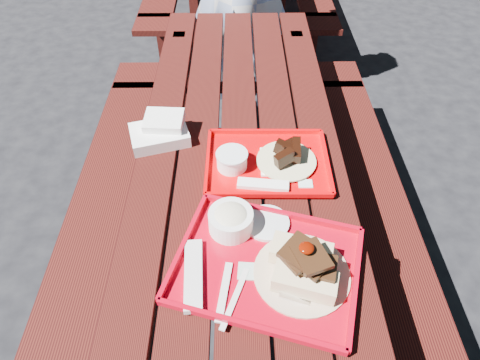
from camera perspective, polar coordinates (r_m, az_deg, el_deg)
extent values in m
plane|color=black|center=(2.09, -0.04, -12.84)|extent=(60.00, 60.00, 0.00)
cube|color=#40120C|center=(1.55, -11.23, 1.57)|extent=(0.14, 2.40, 0.04)
cube|color=#40120C|center=(1.53, -5.69, 1.63)|extent=(0.14, 2.40, 0.04)
cube|color=#40120C|center=(1.52, -0.05, 1.68)|extent=(0.14, 2.40, 0.04)
cube|color=#40120C|center=(1.53, 5.58, 1.71)|extent=(0.14, 2.40, 0.04)
cube|color=#40120C|center=(1.55, 11.10, 1.72)|extent=(0.14, 2.40, 0.04)
cube|color=#40120C|center=(1.83, -18.57, -5.29)|extent=(0.25, 2.40, 0.04)
cube|color=#40120C|center=(2.56, -13.40, 6.25)|extent=(0.06, 0.06, 0.42)
cube|color=#40120C|center=(1.84, 18.41, -5.03)|extent=(0.25, 2.40, 0.04)
cube|color=#40120C|center=(2.56, 12.94, 6.42)|extent=(0.06, 0.06, 0.42)
cube|color=#40120C|center=(2.51, -7.25, 11.07)|extent=(0.06, 0.06, 0.75)
cube|color=#40120C|center=(2.51, 6.75, 11.15)|extent=(0.06, 0.06, 0.75)
cube|color=#40120C|center=(2.46, -0.25, 12.25)|extent=(1.40, 0.06, 0.04)
cube|color=#40120C|center=(3.48, -10.44, 18.06)|extent=(0.06, 0.06, 0.42)
cube|color=#40120C|center=(3.49, 9.73, 18.18)|extent=(0.06, 0.06, 0.42)
cube|color=#40120C|center=(3.27, -5.96, 19.88)|extent=(0.06, 0.06, 0.75)
cube|color=#40120C|center=(3.27, 5.24, 19.94)|extent=(0.06, 0.06, 0.75)
cube|color=#40120C|center=(3.23, -0.36, 20.88)|extent=(1.40, 0.06, 0.04)
cube|color=#AF0316|center=(1.23, 3.50, -11.48)|extent=(0.58, 0.50, 0.01)
cube|color=#AF0316|center=(1.33, 5.45, -4.45)|extent=(0.47, 0.15, 0.02)
cube|color=#AF0316|center=(1.12, 1.16, -18.85)|extent=(0.47, 0.15, 0.02)
cube|color=#AF0316|center=(1.22, 15.12, -13.36)|extent=(0.12, 0.37, 0.02)
cube|color=#AF0316|center=(1.26, -7.45, -8.42)|extent=(0.12, 0.37, 0.02)
cylinder|color=tan|center=(1.21, 8.22, -12.23)|extent=(0.27, 0.27, 0.01)
cube|color=beige|center=(1.16, 8.65, -13.17)|extent=(0.18, 0.12, 0.05)
cube|color=beige|center=(1.21, 8.16, -9.58)|extent=(0.18, 0.12, 0.05)
ellipsoid|color=#4F0B01|center=(1.10, 8.94, -8.53)|extent=(0.04, 0.04, 0.02)
cylinder|color=white|center=(1.27, -1.23, -5.48)|extent=(0.13, 0.13, 0.07)
ellipsoid|color=beige|center=(1.26, -1.24, -4.91)|extent=(0.11, 0.11, 0.05)
cylinder|color=silver|center=(1.30, 3.59, -5.71)|extent=(0.14, 0.14, 0.01)
cube|color=silver|center=(1.20, -6.23, -12.44)|extent=(0.06, 0.22, 0.02)
cube|color=silver|center=(1.17, -2.15, -14.61)|extent=(0.05, 0.18, 0.01)
cube|color=silver|center=(1.16, -0.69, -15.48)|extent=(0.08, 0.18, 0.01)
cube|color=#B1C8C0|center=(1.21, 1.05, -12.06)|extent=(0.06, 0.06, 0.00)
cube|color=#D60106|center=(1.50, 3.64, 2.18)|extent=(0.42, 0.33, 0.01)
cube|color=#D60106|center=(1.61, 3.42, 6.47)|extent=(0.41, 0.02, 0.02)
cube|color=#D60106|center=(1.38, 3.94, -1.99)|extent=(0.41, 0.02, 0.02)
cube|color=#D60106|center=(1.52, 11.51, 2.51)|extent=(0.02, 0.32, 0.02)
cube|color=#D60106|center=(1.49, -4.32, 2.58)|extent=(0.02, 0.32, 0.02)
cube|color=white|center=(1.50, 5.46, 2.43)|extent=(0.14, 0.14, 0.01)
cylinder|color=beige|center=(1.49, 6.19, 2.61)|extent=(0.21, 0.21, 0.01)
cylinder|color=white|center=(1.46, -1.08, 2.58)|extent=(0.10, 0.10, 0.05)
cylinder|color=white|center=(1.44, -1.10, 3.44)|extent=(0.11, 0.11, 0.01)
cube|color=silver|center=(1.41, 3.09, -0.61)|extent=(0.17, 0.06, 0.01)
cube|color=white|center=(1.43, 8.72, -0.49)|extent=(0.05, 0.04, 0.00)
cube|color=white|center=(1.61, -10.68, 5.91)|extent=(0.24, 0.20, 0.05)
cube|color=white|center=(1.61, -10.10, 7.72)|extent=(0.15, 0.12, 0.04)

